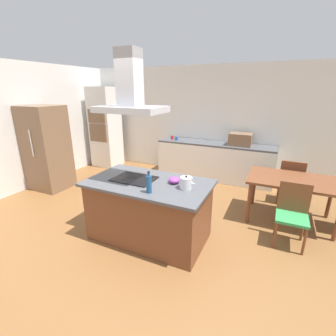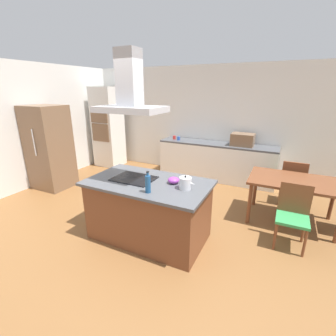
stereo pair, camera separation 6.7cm
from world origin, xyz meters
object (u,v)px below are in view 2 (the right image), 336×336
object	(u,v)px
olive_oil_bottle	(148,184)
range_hood	(130,93)
refrigerator	(49,148)
chair_facing_back_wall	(293,180)
countertop_microwave	(243,140)
wall_oven_stack	(108,127)
chair_facing_island	(293,211)
cooktop	(134,178)
mixing_bowl	(174,180)
coffee_mug_red	(174,137)
dining_table	(295,185)
tea_kettle	(185,183)
coffee_mug_blue	(179,138)

from	to	relation	value
olive_oil_bottle	range_hood	size ratio (longest dim) A/B	0.32
refrigerator	chair_facing_back_wall	bearing A→B (deg)	15.51
countertop_microwave	chair_facing_back_wall	bearing A→B (deg)	-35.11
wall_oven_stack	chair_facing_island	xyz separation A→B (m)	(4.81, -1.87, -0.59)
cooktop	mixing_bowl	bearing A→B (deg)	10.21
coffee_mug_red	dining_table	world-z (taller)	coffee_mug_red
cooktop	range_hood	bearing A→B (deg)	180.00
wall_oven_stack	dining_table	size ratio (longest dim) A/B	1.57
cooktop	chair_facing_island	world-z (taller)	cooktop
mixing_bowl	coffee_mug_red	world-z (taller)	same
tea_kettle	refrigerator	world-z (taller)	refrigerator
coffee_mug_red	refrigerator	distance (m)	2.95
mixing_bowl	chair_facing_island	bearing A→B (deg)	23.19
cooktop	chair_facing_back_wall	world-z (taller)	cooktop
tea_kettle	chair_facing_island	xyz separation A→B (m)	(1.33, 0.78, -0.47)
refrigerator	chair_facing_back_wall	distance (m)	5.09
refrigerator	chair_facing_back_wall	world-z (taller)	refrigerator
cooktop	mixing_bowl	xyz separation A→B (m)	(0.59, 0.11, 0.04)
countertop_microwave	dining_table	bearing A→B (deg)	-52.52
refrigerator	countertop_microwave	bearing A→B (deg)	29.44
countertop_microwave	coffee_mug_blue	size ratio (longest dim) A/B	5.56
coffee_mug_blue	cooktop	bearing A→B (deg)	-79.26
olive_oil_bottle	refrigerator	size ratio (longest dim) A/B	0.16
mixing_bowl	range_hood	bearing A→B (deg)	-169.79
coffee_mug_blue	range_hood	xyz separation A→B (m)	(0.53, -2.80, 1.16)
olive_oil_bottle	coffee_mug_red	bearing A→B (deg)	109.19
tea_kettle	chair_facing_island	bearing A→B (deg)	30.17
chair_facing_island	dining_table	bearing A→B (deg)	90.00
countertop_microwave	range_hood	size ratio (longest dim) A/B	0.56
tea_kettle	mixing_bowl	size ratio (longest dim) A/B	1.31
olive_oil_bottle	countertop_microwave	size ratio (longest dim) A/B	0.57
coffee_mug_red	chair_facing_island	world-z (taller)	coffee_mug_red
cooktop	coffee_mug_blue	xyz separation A→B (m)	(-0.53, 2.80, 0.04)
range_hood	countertop_microwave	bearing A→B (deg)	70.23
cooktop	refrigerator	world-z (taller)	refrigerator
countertop_microwave	mixing_bowl	bearing A→B (deg)	-99.17
cooktop	countertop_microwave	size ratio (longest dim) A/B	1.20
tea_kettle	coffee_mug_red	distance (m)	3.22
mixing_bowl	olive_oil_bottle	bearing A→B (deg)	-110.46
coffee_mug_red	coffee_mug_blue	distance (m)	0.15
tea_kettle	refrigerator	xyz separation A→B (m)	(-3.55, 0.75, -0.07)
tea_kettle	dining_table	world-z (taller)	tea_kettle
coffee_mug_blue	chair_facing_back_wall	bearing A→B (deg)	-14.68
refrigerator	dining_table	bearing A→B (deg)	8.04
tea_kettle	coffee_mug_red	bearing A→B (deg)	117.39
countertop_microwave	chair_facing_island	xyz separation A→B (m)	(1.11, -2.11, -0.53)
cooktop	olive_oil_bottle	xyz separation A→B (m)	(0.43, -0.32, 0.11)
cooktop	coffee_mug_red	world-z (taller)	coffee_mug_red
chair_facing_back_wall	range_hood	distance (m)	3.40
coffee_mug_blue	refrigerator	xyz separation A→B (m)	(-2.21, -2.06, -0.03)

